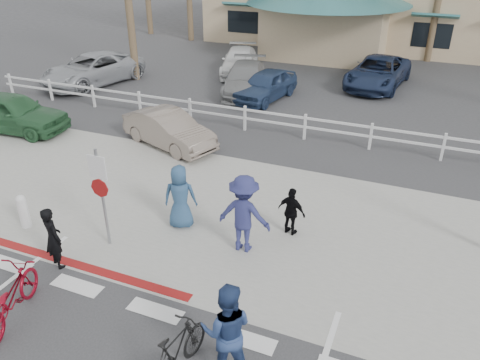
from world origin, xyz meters
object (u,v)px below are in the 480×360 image
at_px(sign_post, 102,193).
at_px(car_red_compact, 12,112).
at_px(bike_red, 10,298).
at_px(car_white_sedan, 169,129).
at_px(bike_black, 176,353).

distance_m(sign_post, car_red_compact, 9.38).
height_order(bike_red, car_white_sedan, car_white_sedan).
distance_m(car_white_sedan, car_red_compact, 6.40).
xyz_separation_m(bike_black, car_red_compact, (-11.48, 7.66, 0.22)).
relative_size(sign_post, car_red_compact, 0.66).
xyz_separation_m(sign_post, bike_black, (3.50, -2.80, -0.92)).
bearing_deg(sign_post, bike_black, -38.66).
relative_size(sign_post, car_white_sedan, 0.75).
xyz_separation_m(sign_post, bike_red, (-0.21, -2.85, -0.92)).
bearing_deg(bike_black, bike_red, 8.21).
bearing_deg(bike_red, car_white_sedan, -97.76).
bearing_deg(bike_red, sign_post, -111.44).
distance_m(bike_red, bike_black, 3.70).
relative_size(bike_red, car_white_sedan, 0.52).
relative_size(bike_red, bike_black, 1.14).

